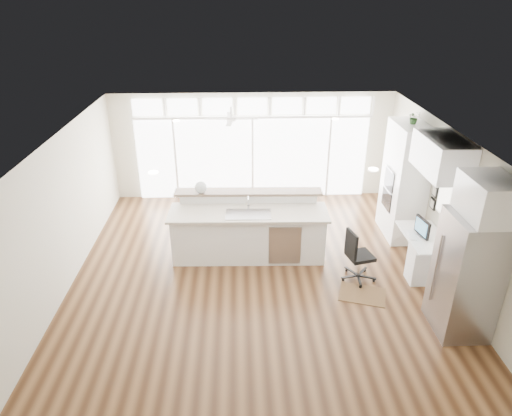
{
  "coord_description": "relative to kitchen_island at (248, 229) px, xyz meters",
  "views": [
    {
      "loc": [
        -0.35,
        -7.05,
        4.97
      ],
      "look_at": [
        -0.04,
        0.6,
        1.26
      ],
      "focal_mm": 32.0,
      "sensor_mm": 36.0,
      "label": 1
    }
  ],
  "objects": [
    {
      "name": "floor",
      "position": [
        0.18,
        -0.95,
        -0.63
      ],
      "size": [
        7.0,
        8.0,
        0.02
      ],
      "primitive_type": "cube",
      "color": "#3F2413",
      "rests_on": "ground"
    },
    {
      "name": "ceiling",
      "position": [
        0.18,
        -0.95,
        2.08
      ],
      "size": [
        7.0,
        8.0,
        0.02
      ],
      "primitive_type": "cube",
      "color": "silver",
      "rests_on": "wall_back"
    },
    {
      "name": "wall_back",
      "position": [
        0.18,
        3.05,
        0.73
      ],
      "size": [
        7.0,
        0.04,
        2.7
      ],
      "primitive_type": "cube",
      "color": "beige",
      "rests_on": "floor"
    },
    {
      "name": "wall_front",
      "position": [
        0.18,
        -4.95,
        0.73
      ],
      "size": [
        7.0,
        0.04,
        2.7
      ],
      "primitive_type": "cube",
      "color": "beige",
      "rests_on": "floor"
    },
    {
      "name": "wall_left",
      "position": [
        -3.32,
        -0.95,
        0.73
      ],
      "size": [
        0.04,
        8.0,
        2.7
      ],
      "primitive_type": "cube",
      "color": "beige",
      "rests_on": "floor"
    },
    {
      "name": "wall_right",
      "position": [
        3.68,
        -0.95,
        0.73
      ],
      "size": [
        0.04,
        8.0,
        2.7
      ],
      "primitive_type": "cube",
      "color": "beige",
      "rests_on": "floor"
    },
    {
      "name": "glass_wall",
      "position": [
        0.18,
        2.99,
        0.43
      ],
      "size": [
        5.8,
        0.06,
        2.08
      ],
      "primitive_type": "cube",
      "color": "white",
      "rests_on": "wall_back"
    },
    {
      "name": "transom_row",
      "position": [
        0.18,
        2.99,
        1.76
      ],
      "size": [
        5.9,
        0.06,
        0.4
      ],
      "primitive_type": "cube",
      "color": "white",
      "rests_on": "wall_back"
    },
    {
      "name": "desk_window",
      "position": [
        3.64,
        -0.65,
        0.93
      ],
      "size": [
        0.04,
        0.85,
        0.85
      ],
      "primitive_type": "cube",
      "color": "silver",
      "rests_on": "wall_right"
    },
    {
      "name": "ceiling_fan",
      "position": [
        -0.32,
        1.85,
        1.86
      ],
      "size": [
        1.16,
        1.16,
        0.32
      ],
      "primitive_type": "cube",
      "color": "silver",
      "rests_on": "ceiling"
    },
    {
      "name": "recessed_lights",
      "position": [
        0.18,
        -0.75,
        2.06
      ],
      "size": [
        3.4,
        3.0,
        0.02
      ],
      "primitive_type": "cube",
      "color": "white",
      "rests_on": "ceiling"
    },
    {
      "name": "oven_cabinet",
      "position": [
        3.35,
        0.85,
        0.63
      ],
      "size": [
        0.64,
        1.2,
        2.5
      ],
      "primitive_type": "cube",
      "color": "white",
      "rests_on": "floor"
    },
    {
      "name": "desk_nook",
      "position": [
        3.31,
        -0.65,
        -0.24
      ],
      "size": [
        0.72,
        1.3,
        0.76
      ],
      "primitive_type": "cube",
      "color": "white",
      "rests_on": "floor"
    },
    {
      "name": "upper_cabinets",
      "position": [
        3.35,
        -0.65,
        1.73
      ],
      "size": [
        0.64,
        1.3,
        0.64
      ],
      "primitive_type": "cube",
      "color": "white",
      "rests_on": "wall_right"
    },
    {
      "name": "refrigerator",
      "position": [
        3.29,
        -2.3,
        0.38
      ],
      "size": [
        0.76,
        0.9,
        2.0
      ],
      "primitive_type": "cube",
      "color": "#A2A2A7",
      "rests_on": "floor"
    },
    {
      "name": "fridge_cabinet",
      "position": [
        3.35,
        -2.3,
        1.68
      ],
      "size": [
        0.64,
        0.9,
        0.6
      ],
      "primitive_type": "cube",
      "color": "white",
      "rests_on": "wall_right"
    },
    {
      "name": "framed_photos",
      "position": [
        3.64,
        -0.03,
        0.78
      ],
      "size": [
        0.06,
        0.22,
        0.8
      ],
      "primitive_type": "cube",
      "color": "black",
      "rests_on": "wall_right"
    },
    {
      "name": "kitchen_island",
      "position": [
        0.0,
        0.0,
        0.0
      ],
      "size": [
        3.16,
        1.27,
        1.24
      ],
      "primitive_type": "cube",
      "rotation": [
        0.0,
        0.0,
        -0.03
      ],
      "color": "white",
      "rests_on": "floor"
    },
    {
      "name": "rug",
      "position": [
        2.01,
        -1.39,
        -0.62
      ],
      "size": [
        0.95,
        0.81,
        0.01
      ],
      "primitive_type": "cube",
      "rotation": [
        0.0,
        0.0,
        -0.32
      ],
      "color": "#3B2412",
      "rests_on": "floor"
    },
    {
      "name": "office_chair",
      "position": [
        2.04,
        -0.9,
        -0.11
      ],
      "size": [
        0.63,
        0.6,
        1.03
      ],
      "primitive_type": "cube",
      "rotation": [
        0.0,
        0.0,
        0.24
      ],
      "color": "black",
      "rests_on": "floor"
    },
    {
      "name": "fishbowl",
      "position": [
        -0.94,
        0.43,
        0.75
      ],
      "size": [
        0.28,
        0.28,
        0.25
      ],
      "primitive_type": "sphere",
      "rotation": [
        0.0,
        0.0,
        -0.09
      ],
      "color": "silver",
      "rests_on": "kitchen_island"
    },
    {
      "name": "monitor",
      "position": [
        3.23,
        -0.65,
        0.33
      ],
      "size": [
        0.15,
        0.46,
        0.38
      ],
      "primitive_type": "cube",
      "rotation": [
        0.0,
        0.0,
        0.17
      ],
      "color": "black",
      "rests_on": "desk_nook"
    },
    {
      "name": "keyboard",
      "position": [
        3.06,
        -0.65,
        0.15
      ],
      "size": [
        0.17,
        0.35,
        0.02
      ],
      "primitive_type": "cube",
      "rotation": [
        0.0,
        0.0,
        -0.14
      ],
      "color": "white",
      "rests_on": "desk_nook"
    },
    {
      "name": "potted_plant",
      "position": [
        3.35,
        0.85,
        1.98
      ],
      "size": [
        0.27,
        0.29,
        0.21
      ],
      "primitive_type": "imported",
      "rotation": [
        0.0,
        0.0,
        0.11
      ],
      "color": "#2C5725",
      "rests_on": "oven_cabinet"
    }
  ]
}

